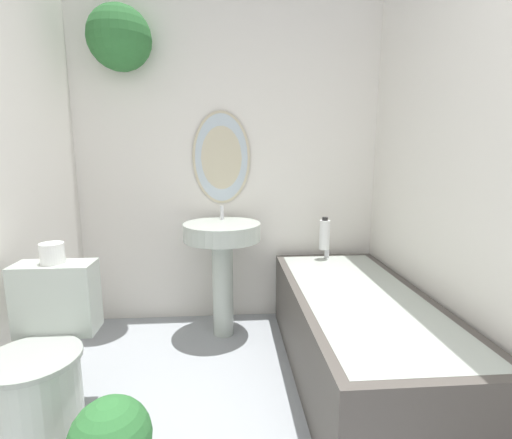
# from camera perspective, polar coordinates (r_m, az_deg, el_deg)

# --- Properties ---
(wall_back) EXTENTS (2.36, 0.42, 2.40)m
(wall_back) POSITION_cam_1_polar(r_m,az_deg,el_deg) (2.82, -6.90, 11.44)
(wall_back) COLOR silver
(wall_back) RESTS_ON ground_plane
(wall_right) EXTENTS (0.06, 2.66, 2.40)m
(wall_right) POSITION_cam_1_polar(r_m,az_deg,el_deg) (1.94, 32.75, 5.81)
(wall_right) COLOR silver
(wall_right) RESTS_ON ground_plane
(toilet) EXTENTS (0.40, 0.56, 0.77)m
(toilet) POSITION_cam_1_polar(r_m,az_deg,el_deg) (2.05, -29.99, -19.61)
(toilet) COLOR #B2BCB2
(toilet) RESTS_ON ground_plane
(pedestal_sink) EXTENTS (0.53, 0.53, 0.92)m
(pedestal_sink) POSITION_cam_1_polar(r_m,az_deg,el_deg) (2.60, -5.21, -4.59)
(pedestal_sink) COLOR #B2BCB2
(pedestal_sink) RESTS_ON ground_plane
(bathtub) EXTENTS (0.74, 1.67, 0.58)m
(bathtub) POSITION_cam_1_polar(r_m,az_deg,el_deg) (2.31, 15.49, -16.56)
(bathtub) COLOR #4C4742
(bathtub) RESTS_ON ground_plane
(shampoo_bottle) EXTENTS (0.08, 0.08, 0.24)m
(shampoo_bottle) POSITION_cam_1_polar(r_m,az_deg,el_deg) (2.79, 10.50, -2.25)
(shampoo_bottle) COLOR white
(shampoo_bottle) RESTS_ON bathtub
(toilet_paper_roll) EXTENTS (0.11, 0.11, 0.10)m
(toilet_paper_roll) POSITION_cam_1_polar(r_m,az_deg,el_deg) (2.03, -28.86, -4.57)
(toilet_paper_roll) COLOR white
(toilet_paper_roll) RESTS_ON toilet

